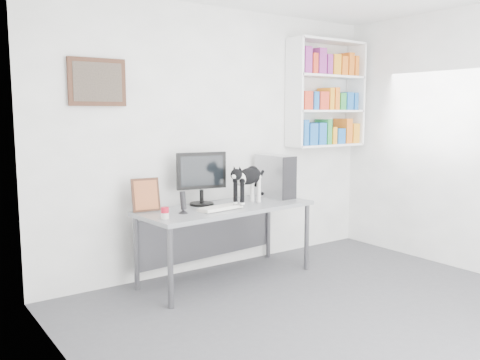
# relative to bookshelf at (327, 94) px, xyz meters

# --- Properties ---
(room) EXTENTS (4.01, 4.01, 2.70)m
(room) POSITION_rel_bookshelf_xyz_m (-1.40, -1.85, -0.50)
(room) COLOR #4D4E52
(room) RESTS_ON ground
(bookshelf) EXTENTS (1.03, 0.28, 1.24)m
(bookshelf) POSITION_rel_bookshelf_xyz_m (0.00, 0.00, 0.00)
(bookshelf) COLOR white
(bookshelf) RESTS_ON room
(wall_art) EXTENTS (0.52, 0.04, 0.42)m
(wall_art) POSITION_rel_bookshelf_xyz_m (-2.70, 0.12, 0.05)
(wall_art) COLOR #482917
(wall_art) RESTS_ON room
(desk) EXTENTS (1.81, 0.82, 0.73)m
(desk) POSITION_rel_bookshelf_xyz_m (-1.61, -0.29, -1.48)
(desk) COLOR gray
(desk) RESTS_ON room
(monitor) EXTENTS (0.54, 0.34, 0.53)m
(monitor) POSITION_rel_bookshelf_xyz_m (-1.77, -0.10, -0.85)
(monitor) COLOR black
(monitor) RESTS_ON desk
(keyboard) EXTENTS (0.45, 0.22, 0.03)m
(keyboard) POSITION_rel_bookshelf_xyz_m (-1.76, -0.41, -1.10)
(keyboard) COLOR white
(keyboard) RESTS_ON desk
(pc_tower) EXTENTS (0.21, 0.46, 0.45)m
(pc_tower) POSITION_rel_bookshelf_xyz_m (-0.90, -0.16, -0.89)
(pc_tower) COLOR #A5A5A9
(pc_tower) RESTS_ON desk
(speaker) EXTENTS (0.09, 0.09, 0.21)m
(speaker) POSITION_rel_bookshelf_xyz_m (-2.12, -0.36, -1.01)
(speaker) COLOR black
(speaker) RESTS_ON desk
(leaning_print) EXTENTS (0.27, 0.14, 0.32)m
(leaning_print) POSITION_rel_bookshelf_xyz_m (-2.36, -0.08, -0.96)
(leaning_print) COLOR #482917
(leaning_print) RESTS_ON desk
(soup_can) EXTENTS (0.09, 0.09, 0.10)m
(soup_can) POSITION_rel_bookshelf_xyz_m (-2.36, -0.48, -1.07)
(soup_can) COLOR red
(soup_can) RESTS_ON desk
(cat) EXTENTS (0.62, 0.44, 0.38)m
(cat) POSITION_rel_bookshelf_xyz_m (-1.40, -0.36, -0.93)
(cat) COLOR black
(cat) RESTS_ON desk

